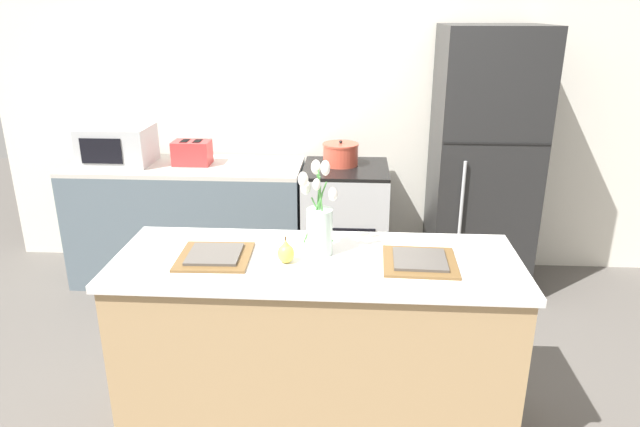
{
  "coord_description": "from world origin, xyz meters",
  "views": [
    {
      "loc": [
        0.16,
        -2.3,
        1.95
      ],
      "look_at": [
        0.0,
        0.25,
        1.02
      ],
      "focal_mm": 32.0,
      "sensor_mm": 36.0,
      "label": 1
    }
  ],
  "objects_px": {
    "pear_figurine": "(286,252)",
    "plate_setting_left": "(215,256)",
    "refrigerator": "(483,164)",
    "flower_vase": "(319,221)",
    "cooking_pot": "(341,154)",
    "plate_setting_right": "(420,261)",
    "stove_range": "(345,226)",
    "toaster": "(192,153)",
    "microwave": "(118,145)"
  },
  "relations": [
    {
      "from": "plate_setting_right",
      "to": "microwave",
      "type": "bearing_deg",
      "value": 140.75
    },
    {
      "from": "stove_range",
      "to": "refrigerator",
      "type": "xyz_separation_m",
      "value": [
        0.95,
        0.0,
        0.48
      ]
    },
    {
      "from": "plate_setting_right",
      "to": "microwave",
      "type": "relative_size",
      "value": 0.68
    },
    {
      "from": "plate_setting_left",
      "to": "cooking_pot",
      "type": "xyz_separation_m",
      "value": [
        0.51,
        1.68,
        0.05
      ]
    },
    {
      "from": "flower_vase",
      "to": "cooking_pot",
      "type": "relative_size",
      "value": 1.71
    },
    {
      "from": "refrigerator",
      "to": "plate_setting_left",
      "type": "bearing_deg",
      "value": -132.74
    },
    {
      "from": "flower_vase",
      "to": "plate_setting_right",
      "type": "bearing_deg",
      "value": -9.91
    },
    {
      "from": "pear_figurine",
      "to": "plate_setting_right",
      "type": "height_order",
      "value": "pear_figurine"
    },
    {
      "from": "plate_setting_left",
      "to": "refrigerator",
      "type": "bearing_deg",
      "value": 47.26
    },
    {
      "from": "plate_setting_left",
      "to": "toaster",
      "type": "relative_size",
      "value": 1.16
    },
    {
      "from": "plate_setting_left",
      "to": "toaster",
      "type": "height_order",
      "value": "toaster"
    },
    {
      "from": "microwave",
      "to": "cooking_pot",
      "type": "bearing_deg",
      "value": 2.06
    },
    {
      "from": "pear_figurine",
      "to": "stove_range",
      "type": "bearing_deg",
      "value": 82.09
    },
    {
      "from": "toaster",
      "to": "plate_setting_right",
      "type": "bearing_deg",
      "value": -48.37
    },
    {
      "from": "cooking_pot",
      "to": "refrigerator",
      "type": "bearing_deg",
      "value": -3.23
    },
    {
      "from": "refrigerator",
      "to": "flower_vase",
      "type": "distance_m",
      "value": 1.87
    },
    {
      "from": "stove_range",
      "to": "toaster",
      "type": "bearing_deg",
      "value": 179.53
    },
    {
      "from": "stove_range",
      "to": "toaster",
      "type": "distance_m",
      "value": 1.22
    },
    {
      "from": "toaster",
      "to": "microwave",
      "type": "bearing_deg",
      "value": -178.96
    },
    {
      "from": "plate_setting_left",
      "to": "plate_setting_right",
      "type": "xyz_separation_m",
      "value": [
        0.9,
        0.0,
        0.0
      ]
    },
    {
      "from": "refrigerator",
      "to": "plate_setting_left",
      "type": "xyz_separation_m",
      "value": [
        -1.5,
        -1.62,
        -0.01
      ]
    },
    {
      "from": "plate_setting_left",
      "to": "plate_setting_right",
      "type": "relative_size",
      "value": 1.0
    },
    {
      "from": "toaster",
      "to": "flower_vase",
      "type": "bearing_deg",
      "value": -57.05
    },
    {
      "from": "plate_setting_right",
      "to": "microwave",
      "type": "xyz_separation_m",
      "value": [
        -1.99,
        1.62,
        0.11
      ]
    },
    {
      "from": "stove_range",
      "to": "cooking_pot",
      "type": "bearing_deg",
      "value": 125.66
    },
    {
      "from": "flower_vase",
      "to": "pear_figurine",
      "type": "distance_m",
      "value": 0.21
    },
    {
      "from": "plate_setting_right",
      "to": "plate_setting_left",
      "type": "bearing_deg",
      "value": 180.0
    },
    {
      "from": "refrigerator",
      "to": "pear_figurine",
      "type": "distance_m",
      "value": 2.03
    },
    {
      "from": "cooking_pot",
      "to": "microwave",
      "type": "bearing_deg",
      "value": -177.94
    },
    {
      "from": "refrigerator",
      "to": "microwave",
      "type": "relative_size",
      "value": 3.85
    },
    {
      "from": "flower_vase",
      "to": "plate_setting_left",
      "type": "relative_size",
      "value": 1.34
    },
    {
      "from": "flower_vase",
      "to": "pear_figurine",
      "type": "xyz_separation_m",
      "value": [
        -0.14,
        -0.11,
        -0.11
      ]
    },
    {
      "from": "flower_vase",
      "to": "refrigerator",
      "type": "bearing_deg",
      "value": 56.03
    },
    {
      "from": "refrigerator",
      "to": "cooking_pot",
      "type": "height_order",
      "value": "refrigerator"
    },
    {
      "from": "stove_range",
      "to": "cooking_pot",
      "type": "height_order",
      "value": "cooking_pot"
    },
    {
      "from": "plate_setting_left",
      "to": "cooking_pot",
      "type": "relative_size",
      "value": 1.27
    },
    {
      "from": "plate_setting_left",
      "to": "flower_vase",
      "type": "bearing_deg",
      "value": 9.59
    },
    {
      "from": "flower_vase",
      "to": "microwave",
      "type": "distance_m",
      "value": 2.18
    },
    {
      "from": "pear_figurine",
      "to": "toaster",
      "type": "distance_m",
      "value": 1.88
    },
    {
      "from": "refrigerator",
      "to": "cooking_pot",
      "type": "distance_m",
      "value": 0.99
    },
    {
      "from": "refrigerator",
      "to": "plate_setting_right",
      "type": "bearing_deg",
      "value": -110.24
    },
    {
      "from": "stove_range",
      "to": "plate_setting_left",
      "type": "relative_size",
      "value": 2.72
    },
    {
      "from": "plate_setting_right",
      "to": "pear_figurine",
      "type": "bearing_deg",
      "value": -177.2
    },
    {
      "from": "refrigerator",
      "to": "flower_vase",
      "type": "relative_size",
      "value": 4.23
    },
    {
      "from": "pear_figurine",
      "to": "toaster",
      "type": "xyz_separation_m",
      "value": [
        -0.87,
        1.66,
        0.02
      ]
    },
    {
      "from": "stove_range",
      "to": "pear_figurine",
      "type": "xyz_separation_m",
      "value": [
        -0.23,
        -1.65,
        0.51
      ]
    },
    {
      "from": "pear_figurine",
      "to": "plate_setting_left",
      "type": "distance_m",
      "value": 0.32
    },
    {
      "from": "cooking_pot",
      "to": "toaster",
      "type": "bearing_deg",
      "value": -177.43
    },
    {
      "from": "pear_figurine",
      "to": "plate_setting_left",
      "type": "xyz_separation_m",
      "value": [
        -0.32,
        0.03,
        -0.04
      ]
    },
    {
      "from": "flower_vase",
      "to": "plate_setting_left",
      "type": "xyz_separation_m",
      "value": [
        -0.46,
        -0.08,
        -0.15
      ]
    }
  ]
}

